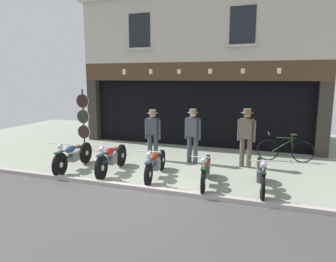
{
  "coord_description": "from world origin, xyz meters",
  "views": [
    {
      "loc": [
        3.02,
        -6.55,
        2.72
      ],
      "look_at": [
        -0.25,
        2.71,
        1.02
      ],
      "focal_mm": 33.18,
      "sensor_mm": 36.0,
      "label": 1
    }
  ],
  "objects_px": {
    "motorcycle_center": "(155,163)",
    "motorcycle_left": "(73,155)",
    "shopkeeper_center": "(193,133)",
    "salesman_right": "(246,135)",
    "motorcycle_center_right": "(206,170)",
    "motorcycle_right": "(261,174)",
    "advert_board_near": "(230,104)",
    "salesman_left": "(153,132)",
    "leaning_bicycle": "(285,150)",
    "tyre_sign_pole": "(83,117)",
    "motorcycle_center_left": "(112,158)"
  },
  "relations": [
    {
      "from": "motorcycle_left",
      "to": "advert_board_near",
      "type": "relative_size",
      "value": 2.36
    },
    {
      "from": "shopkeeper_center",
      "to": "advert_board_near",
      "type": "distance_m",
      "value": 2.76
    },
    {
      "from": "salesman_left",
      "to": "advert_board_near",
      "type": "xyz_separation_m",
      "value": [
        2.13,
        2.59,
        0.79
      ]
    },
    {
      "from": "motorcycle_center_left",
      "to": "salesman_left",
      "type": "relative_size",
      "value": 1.23
    },
    {
      "from": "shopkeeper_center",
      "to": "leaning_bicycle",
      "type": "distance_m",
      "value": 3.14
    },
    {
      "from": "motorcycle_center",
      "to": "salesman_right",
      "type": "xyz_separation_m",
      "value": [
        2.23,
        1.86,
        0.6
      ]
    },
    {
      "from": "salesman_left",
      "to": "tyre_sign_pole",
      "type": "relative_size",
      "value": 0.73
    },
    {
      "from": "motorcycle_left",
      "to": "motorcycle_right",
      "type": "distance_m",
      "value": 5.37
    },
    {
      "from": "motorcycle_left",
      "to": "motorcycle_right",
      "type": "height_order",
      "value": "motorcycle_left"
    },
    {
      "from": "shopkeeper_center",
      "to": "advert_board_near",
      "type": "relative_size",
      "value": 1.97
    },
    {
      "from": "motorcycle_center_left",
      "to": "advert_board_near",
      "type": "distance_m",
      "value": 5.26
    },
    {
      "from": "motorcycle_center",
      "to": "leaning_bicycle",
      "type": "bearing_deg",
      "value": -145.48
    },
    {
      "from": "motorcycle_center_right",
      "to": "salesman_left",
      "type": "relative_size",
      "value": 1.17
    },
    {
      "from": "motorcycle_left",
      "to": "salesman_left",
      "type": "xyz_separation_m",
      "value": [
        1.81,
        1.83,
        0.5
      ]
    },
    {
      "from": "motorcycle_center_left",
      "to": "advert_board_near",
      "type": "relative_size",
      "value": 2.32
    },
    {
      "from": "motorcycle_right",
      "to": "leaning_bicycle",
      "type": "distance_m",
      "value": 3.17
    },
    {
      "from": "motorcycle_center_right",
      "to": "advert_board_near",
      "type": "height_order",
      "value": "advert_board_near"
    },
    {
      "from": "motorcycle_left",
      "to": "salesman_left",
      "type": "height_order",
      "value": "salesman_left"
    },
    {
      "from": "salesman_left",
      "to": "shopkeeper_center",
      "type": "relative_size",
      "value": 0.96
    },
    {
      "from": "shopkeeper_center",
      "to": "tyre_sign_pole",
      "type": "relative_size",
      "value": 0.76
    },
    {
      "from": "motorcycle_right",
      "to": "motorcycle_left",
      "type": "bearing_deg",
      "value": -6.25
    },
    {
      "from": "motorcycle_left",
      "to": "motorcycle_center_right",
      "type": "xyz_separation_m",
      "value": [
        4.03,
        -0.06,
        -0.01
      ]
    },
    {
      "from": "motorcycle_left",
      "to": "leaning_bicycle",
      "type": "xyz_separation_m",
      "value": [
        5.99,
        3.12,
        -0.06
      ]
    },
    {
      "from": "motorcycle_left",
      "to": "motorcycle_center",
      "type": "distance_m",
      "value": 2.59
    },
    {
      "from": "motorcycle_right",
      "to": "salesman_right",
      "type": "bearing_deg",
      "value": -80.56
    },
    {
      "from": "tyre_sign_pole",
      "to": "salesman_left",
      "type": "bearing_deg",
      "value": -8.37
    },
    {
      "from": "motorcycle_center",
      "to": "motorcycle_left",
      "type": "bearing_deg",
      "value": -4.58
    },
    {
      "from": "motorcycle_left",
      "to": "motorcycle_center_left",
      "type": "height_order",
      "value": "motorcycle_center_left"
    },
    {
      "from": "salesman_right",
      "to": "leaning_bicycle",
      "type": "bearing_deg",
      "value": -122.4
    },
    {
      "from": "motorcycle_left",
      "to": "motorcycle_center_right",
      "type": "distance_m",
      "value": 4.03
    },
    {
      "from": "salesman_left",
      "to": "leaning_bicycle",
      "type": "xyz_separation_m",
      "value": [
        4.18,
        1.28,
        -0.56
      ]
    },
    {
      "from": "salesman_right",
      "to": "tyre_sign_pole",
      "type": "relative_size",
      "value": 0.79
    },
    {
      "from": "motorcycle_center_right",
      "to": "motorcycle_center_left",
      "type": "bearing_deg",
      "value": -10.68
    },
    {
      "from": "shopkeeper_center",
      "to": "advert_board_near",
      "type": "xyz_separation_m",
      "value": [
        0.77,
        2.54,
        0.75
      ]
    },
    {
      "from": "motorcycle_right",
      "to": "salesman_left",
      "type": "xyz_separation_m",
      "value": [
        -3.56,
        1.82,
        0.51
      ]
    },
    {
      "from": "advert_board_near",
      "to": "motorcycle_right",
      "type": "bearing_deg",
      "value": -72.03
    },
    {
      "from": "shopkeeper_center",
      "to": "leaning_bicycle",
      "type": "height_order",
      "value": "shopkeeper_center"
    },
    {
      "from": "motorcycle_center_right",
      "to": "motorcycle_center",
      "type": "bearing_deg",
      "value": -14.08
    },
    {
      "from": "motorcycle_center_left",
      "to": "leaning_bicycle",
      "type": "relative_size",
      "value": 1.16
    },
    {
      "from": "salesman_left",
      "to": "advert_board_near",
      "type": "relative_size",
      "value": 1.89
    },
    {
      "from": "motorcycle_center_left",
      "to": "salesman_left",
      "type": "distance_m",
      "value": 1.89
    },
    {
      "from": "salesman_right",
      "to": "tyre_sign_pole",
      "type": "bearing_deg",
      "value": 10.23
    },
    {
      "from": "motorcycle_center_left",
      "to": "motorcycle_center_right",
      "type": "bearing_deg",
      "value": 171.19
    },
    {
      "from": "motorcycle_center_right",
      "to": "salesman_right",
      "type": "distance_m",
      "value": 2.25
    },
    {
      "from": "motorcycle_left",
      "to": "motorcycle_center",
      "type": "bearing_deg",
      "value": 177.38
    },
    {
      "from": "motorcycle_center",
      "to": "motorcycle_right",
      "type": "height_order",
      "value": "motorcycle_right"
    },
    {
      "from": "tyre_sign_pole",
      "to": "leaning_bicycle",
      "type": "distance_m",
      "value": 7.26
    },
    {
      "from": "salesman_left",
      "to": "motorcycle_center_left",
      "type": "bearing_deg",
      "value": 74.55
    },
    {
      "from": "motorcycle_center_right",
      "to": "shopkeeper_center",
      "type": "relative_size",
      "value": 1.12
    },
    {
      "from": "shopkeeper_center",
      "to": "salesman_right",
      "type": "height_order",
      "value": "salesman_right"
    }
  ]
}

